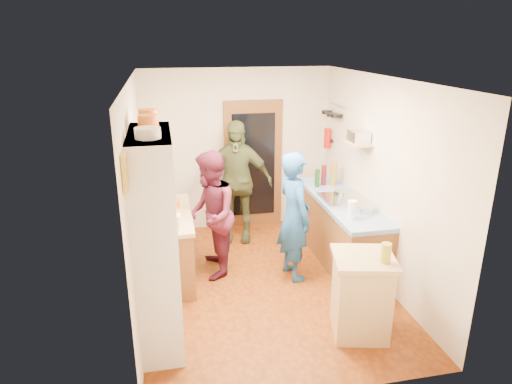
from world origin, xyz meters
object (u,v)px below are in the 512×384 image
object	(u,v)px
hutch_body	(157,240)
island_base	(361,297)
right_counter_base	(339,231)
person_hob	(297,217)
person_left	(213,214)
person_back	(237,182)

from	to	relation	value
hutch_body	island_base	world-z (taller)	hutch_body
right_counter_base	hutch_body	bearing A→B (deg)	-152.53
person_hob	person_left	bearing A→B (deg)	61.27
person_hob	hutch_body	bearing A→B (deg)	106.20
hutch_body	right_counter_base	bearing A→B (deg)	27.47
hutch_body	person_left	xyz separation A→B (m)	(0.70, 1.24, -0.26)
hutch_body	person_hob	size ratio (longest dim) A/B	1.29
person_back	person_hob	bearing A→B (deg)	-50.97
hutch_body	person_back	bearing A→B (deg)	62.07
island_base	person_left	xyz separation A→B (m)	(-1.37, 1.66, 0.41)
person_hob	person_left	size ratio (longest dim) A/B	1.01
person_hob	person_back	size ratio (longest dim) A/B	0.90
island_base	person_left	distance (m)	2.19
hutch_body	person_left	bearing A→B (deg)	60.58
island_base	person_hob	distance (m)	1.43
right_counter_base	island_base	xyz separation A→B (m)	(-0.43, -1.71, 0.01)
hutch_body	person_left	size ratio (longest dim) A/B	1.30
right_counter_base	person_back	bearing A→B (deg)	144.63
hutch_body	right_counter_base	xyz separation A→B (m)	(2.50, 1.30, -0.68)
right_counter_base	person_left	size ratio (longest dim) A/B	1.30
right_counter_base	person_hob	distance (m)	0.95
hutch_body	island_base	xyz separation A→B (m)	(2.07, -0.41, -0.67)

